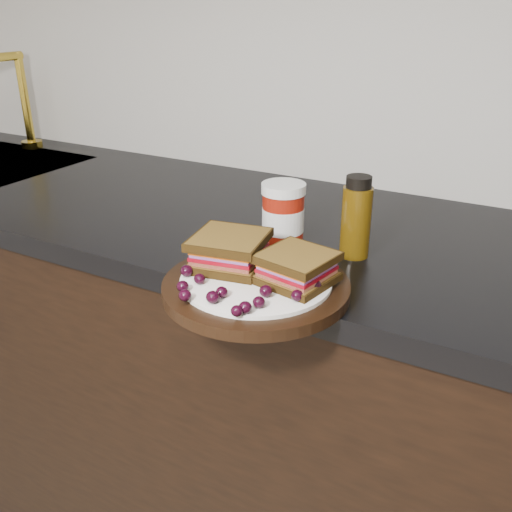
{
  "coord_description": "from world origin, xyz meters",
  "views": [
    {
      "loc": [
        0.35,
        0.75,
        1.3
      ],
      "look_at": [
        -0.02,
        1.41,
        0.96
      ],
      "focal_mm": 40.0,
      "sensor_mm": 36.0,
      "label": 1
    }
  ],
  "objects_px": {
    "condiment_jar": "(283,215)",
    "oil_bottle": "(356,217)",
    "sandwich_left": "(230,251)",
    "plate": "(256,287)"
  },
  "relations": [
    {
      "from": "condiment_jar",
      "to": "oil_bottle",
      "type": "distance_m",
      "value": 0.13
    },
    {
      "from": "sandwich_left",
      "to": "condiment_jar",
      "type": "relative_size",
      "value": 0.96
    },
    {
      "from": "oil_bottle",
      "to": "sandwich_left",
      "type": "bearing_deg",
      "value": -127.19
    },
    {
      "from": "plate",
      "to": "oil_bottle",
      "type": "distance_m",
      "value": 0.23
    },
    {
      "from": "plate",
      "to": "condiment_jar",
      "type": "distance_m",
      "value": 0.2
    },
    {
      "from": "sandwich_left",
      "to": "condiment_jar",
      "type": "bearing_deg",
      "value": 76.37
    },
    {
      "from": "condiment_jar",
      "to": "plate",
      "type": "bearing_deg",
      "value": -75.46
    },
    {
      "from": "sandwich_left",
      "to": "condiment_jar",
      "type": "height_order",
      "value": "condiment_jar"
    },
    {
      "from": "plate",
      "to": "sandwich_left",
      "type": "bearing_deg",
      "value": 160.9
    },
    {
      "from": "plate",
      "to": "sandwich_left",
      "type": "distance_m",
      "value": 0.07
    }
  ]
}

